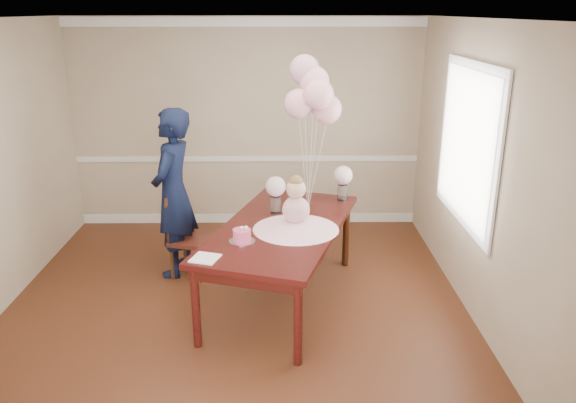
{
  "coord_description": "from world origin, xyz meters",
  "views": [
    {
      "loc": [
        0.45,
        -4.71,
        2.77
      ],
      "look_at": [
        0.51,
        0.31,
        1.05
      ],
      "focal_mm": 35.0,
      "sensor_mm": 36.0,
      "label": 1
    }
  ],
  "objects_px": {
    "birthday_cake": "(242,235)",
    "woman": "(173,193)",
    "dining_table_top": "(281,228)",
    "dining_chair_seat": "(191,240)"
  },
  "relations": [
    {
      "from": "dining_table_top",
      "to": "birthday_cake",
      "type": "relative_size",
      "value": 13.33
    },
    {
      "from": "dining_table_top",
      "to": "birthday_cake",
      "type": "distance_m",
      "value": 0.54
    },
    {
      "from": "dining_chair_seat",
      "to": "woman",
      "type": "height_order",
      "value": "woman"
    },
    {
      "from": "dining_chair_seat",
      "to": "woman",
      "type": "xyz_separation_m",
      "value": [
        -0.17,
        0.08,
        0.51
      ]
    },
    {
      "from": "birthday_cake",
      "to": "woman",
      "type": "bearing_deg",
      "value": 126.74
    },
    {
      "from": "dining_table_top",
      "to": "dining_chair_seat",
      "type": "height_order",
      "value": "dining_table_top"
    },
    {
      "from": "dining_table_top",
      "to": "dining_chair_seat",
      "type": "xyz_separation_m",
      "value": [
        -0.98,
        0.59,
        -0.37
      ]
    },
    {
      "from": "woman",
      "to": "birthday_cake",
      "type": "bearing_deg",
      "value": 47.84
    },
    {
      "from": "dining_chair_seat",
      "to": "dining_table_top",
      "type": "bearing_deg",
      "value": -15.27
    },
    {
      "from": "dining_chair_seat",
      "to": "birthday_cake",
      "type": "bearing_deg",
      "value": -41.73
    }
  ]
}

